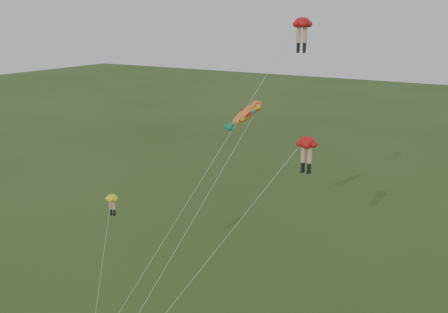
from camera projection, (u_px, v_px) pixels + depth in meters
The scene contains 4 objects.
legs_kite_red_high at pixel (299, 30), 36.31m from camera, with size 9.62×13.00×21.18m.
legs_kite_red_mid at pixel (305, 147), 34.84m from camera, with size 7.91×11.55×13.19m.
legs_kite_yellow at pixel (111, 205), 35.40m from camera, with size 1.03×2.91×9.09m.
fish_kite at pixel (246, 114), 37.23m from camera, with size 5.47×10.56×15.41m.
Camera 1 is at (20.50, -24.39, 21.22)m, focal length 40.00 mm.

